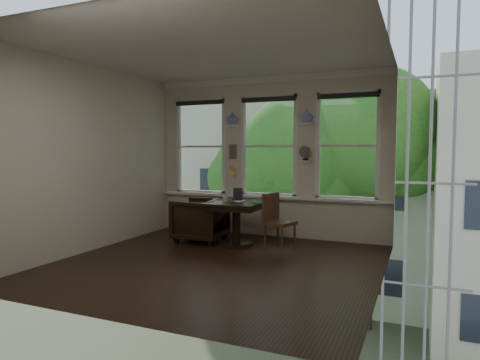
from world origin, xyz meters
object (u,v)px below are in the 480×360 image
at_px(armchair_left, 200,220).
at_px(laptop, 255,203).
at_px(table, 236,224).
at_px(side_chair_right, 280,222).
at_px(mug, 225,199).

height_order(armchair_left, laptop, laptop).
distance_m(table, laptop, 0.54).
xyz_separation_m(table, side_chair_right, (0.79, -0.03, 0.09)).
relative_size(side_chair_right, mug, 9.84).
distance_m(table, side_chair_right, 0.79).
xyz_separation_m(armchair_left, side_chair_right, (1.53, -0.10, 0.07)).
bearing_deg(table, side_chair_right, -2.43).
bearing_deg(side_chair_right, mug, 109.84).
bearing_deg(side_chair_right, armchair_left, 104.89).
distance_m(laptop, mug, 0.56).
distance_m(side_chair_right, mug, 1.03).
bearing_deg(armchair_left, mug, 74.60).
bearing_deg(laptop, table, -167.19).
height_order(side_chair_right, laptop, side_chair_right).
bearing_deg(table, laptop, -14.24).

